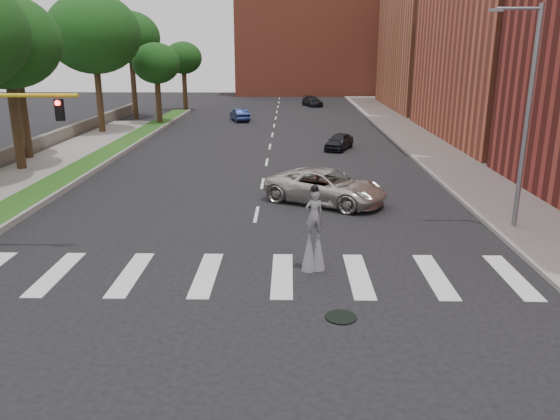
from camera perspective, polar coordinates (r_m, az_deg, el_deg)
The scene contains 20 objects.
ground_plane at distance 17.71m, azimuth -4.01°, elevation -8.07°, with size 160.00×160.00×0.00m, color black.
grass_median at distance 38.98m, azimuth -18.60°, elevation 5.00°, with size 2.00×60.00×0.25m, color #1E4B15.
median_curb at distance 38.64m, azimuth -17.13°, elevation 5.06°, with size 0.20×60.00×0.28m, color gray.
sidewalk_right at distance 43.10m, azimuth 15.84°, elevation 6.23°, with size 5.00×90.00×0.18m, color gray.
stone_wall at distance 42.84m, azimuth -24.77°, elevation 5.90°, with size 0.50×56.00×1.10m, color #5D584F.
manhole at distance 15.91m, azimuth 6.39°, elevation -11.06°, with size 0.90×0.90×0.04m, color black.
building_far at distance 73.01m, azimuth 18.19°, elevation 17.87°, with size 16.00×22.00×20.00m, color #B76343.
building_backdrop at distance 94.15m, azimuth 3.90°, elevation 17.54°, with size 26.00×14.00×18.00m, color #B45238.
streetlight at distance 24.08m, azimuth 24.29°, elevation 9.24°, with size 2.05×0.20×9.00m.
stilt_performer at distance 18.63m, azimuth 3.54°, elevation -2.84°, with size 0.83×0.61×3.03m.
suv_crossing at distance 26.89m, azimuth 4.83°, elevation 2.44°, with size 2.76×5.99×1.66m, color beige.
car_near at distance 41.58m, azimuth 6.20°, elevation 7.13°, with size 1.46×3.62×1.23m, color black.
car_mid at distance 58.10m, azimuth -4.23°, elevation 9.89°, with size 1.37×3.94×1.30m, color #16244F.
car_far at distance 73.21m, azimuth 3.38°, elevation 11.27°, with size 1.77×4.35×1.26m, color black.
tree_3 at distance 40.69m, azimuth -25.94°, elevation 14.72°, with size 5.22×5.22×9.46m.
tree_4 at distance 51.45m, azimuth -18.91°, elevation 17.02°, with size 7.95×7.95×11.93m.
tree_5 at distance 61.62m, azimuth -15.40°, elevation 16.97°, with size 6.21×6.21×11.08m.
tree_6 at distance 56.01m, azimuth -12.81°, elevation 14.67°, with size 4.59×4.59×7.90m.
tree_7 at distance 68.40m, azimuth -10.07°, elevation 15.33°, with size 4.44×4.44×8.13m.
tree_8 at distance 37.05m, azimuth -26.82°, elevation 15.37°, with size 6.44×6.44×10.46m.
Camera 1 is at (1.50, -16.03, 7.37)m, focal length 35.00 mm.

